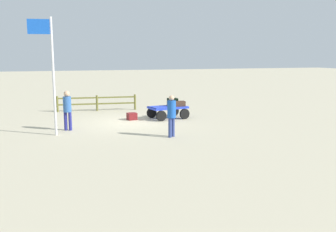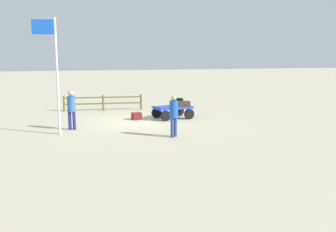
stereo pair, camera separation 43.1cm
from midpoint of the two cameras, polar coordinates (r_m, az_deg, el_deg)
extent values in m
plane|color=#BAAF91|center=(18.26, -6.56, -1.01)|extent=(120.00, 120.00, 0.00)
cube|color=blue|center=(19.23, -0.65, 1.32)|extent=(2.06, 1.38, 0.10)
cube|color=blue|center=(18.84, -3.09, 1.14)|extent=(0.26, 1.01, 0.10)
cylinder|color=black|center=(18.49, -1.70, 0.01)|extent=(0.54, 0.21, 0.53)
cylinder|color=black|center=(19.48, -3.13, 0.48)|extent=(0.54, 0.21, 0.53)
cylinder|color=black|center=(19.11, 1.89, 0.32)|extent=(0.54, 0.21, 0.53)
cylinder|color=black|center=(20.07, 0.32, 0.76)|extent=(0.54, 0.21, 0.53)
cube|color=#442E22|center=(19.28, 1.03, 1.89)|extent=(0.64, 0.42, 0.26)
cube|color=black|center=(19.48, 0.06, 2.15)|extent=(0.50, 0.39, 0.39)
cube|color=maroon|center=(19.00, -6.16, -0.05)|extent=(0.51, 0.47, 0.36)
cylinder|color=navy|center=(15.02, -0.06, -1.68)|extent=(0.14, 0.14, 0.78)
cylinder|color=navy|center=(14.86, -0.51, -1.80)|extent=(0.14, 0.14, 0.78)
cylinder|color=#1950AF|center=(14.82, -0.29, 1.03)|extent=(0.48, 0.48, 0.68)
sphere|color=tan|center=(14.76, -0.29, 2.76)|extent=(0.21, 0.21, 0.21)
cylinder|color=navy|center=(16.84, -15.37, -0.77)|extent=(0.14, 0.14, 0.81)
cylinder|color=navy|center=(16.90, -16.01, -0.76)|extent=(0.14, 0.14, 0.81)
cylinder|color=#2E5B9F|center=(16.76, -15.80, 1.72)|extent=(0.45, 0.45, 0.67)
sphere|color=tan|center=(16.71, -15.87, 3.28)|extent=(0.25, 0.25, 0.25)
cylinder|color=silver|center=(15.78, -17.77, 5.61)|extent=(0.10, 0.10, 4.72)
cube|color=blue|center=(15.79, -19.88, 12.68)|extent=(0.83, 0.13, 0.57)
cylinder|color=brown|center=(22.45, -5.59, 2.13)|extent=(0.12, 0.12, 0.91)
cylinder|color=brown|center=(22.31, -11.29, 1.94)|extent=(0.12, 0.12, 0.91)
cylinder|color=brown|center=(22.38, -17.00, 1.74)|extent=(0.12, 0.12, 0.91)
cube|color=brown|center=(22.27, -11.31, 2.75)|extent=(4.45, 0.50, 0.08)
cube|color=brown|center=(22.31, -11.28, 1.83)|extent=(4.45, 0.50, 0.08)
camera|label=1|loc=(0.22, -91.00, -0.17)|focal=40.08mm
camera|label=2|loc=(0.22, 89.00, 0.17)|focal=40.08mm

